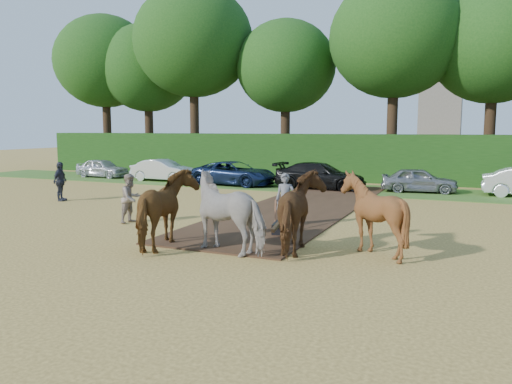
{
  "coord_description": "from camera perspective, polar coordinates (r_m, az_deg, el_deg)",
  "views": [
    {
      "loc": [
        8.13,
        -13.11,
        3.37
      ],
      "look_at": [
        1.98,
        0.98,
        1.4
      ],
      "focal_mm": 35.0,
      "sensor_mm": 36.0,
      "label": 1
    }
  ],
  "objects": [
    {
      "name": "spectator_near",
      "position": [
        18.38,
        -14.12,
        -0.71
      ],
      "size": [
        0.76,
        0.93,
        1.76
      ],
      "primitive_type": "imported",
      "rotation": [
        0.0,
        0.0,
        1.45
      ],
      "color": "#B6A28F",
      "rests_on": "ground"
    },
    {
      "name": "plough_team",
      "position": [
        13.75,
        1.45,
        -2.23
      ],
      "size": [
        7.37,
        5.97,
        2.21
      ],
      "color": "brown",
      "rests_on": "ground"
    },
    {
      "name": "church",
      "position": [
        69.02,
        20.65,
        15.47
      ],
      "size": [
        5.2,
        5.2,
        27.0
      ],
      "color": "slate",
      "rests_on": "ground"
    },
    {
      "name": "earth_strip",
      "position": [
        21.44,
        5.27,
        -1.71
      ],
      "size": [
        4.5,
        17.0,
        0.05
      ],
      "primitive_type": "cube",
      "color": "#472D1C",
      "rests_on": "ground"
    },
    {
      "name": "spectator_far",
      "position": [
        24.89,
        -21.47,
        1.13
      ],
      "size": [
        0.74,
        1.15,
        1.83
      ],
      "primitive_type": "imported",
      "rotation": [
        0.0,
        0.0,
        1.87
      ],
      "color": "#282B35",
      "rests_on": "ground"
    },
    {
      "name": "hedgerow",
      "position": [
        32.69,
        9.16,
        3.92
      ],
      "size": [
        46.0,
        1.6,
        3.0
      ],
      "primitive_type": "cube",
      "color": "#14380F",
      "rests_on": "ground"
    },
    {
      "name": "treeline",
      "position": [
        36.59,
        8.04,
        16.03
      ],
      "size": [
        48.7,
        10.6,
        14.21
      ],
      "color": "#382616",
      "rests_on": "ground"
    },
    {
      "name": "ground",
      "position": [
        15.79,
        -8.06,
        -5.1
      ],
      "size": [
        120.0,
        120.0,
        0.0
      ],
      "primitive_type": "plane",
      "color": "gold",
      "rests_on": "ground"
    },
    {
      "name": "grass_verge",
      "position": [
        28.5,
        6.84,
        0.48
      ],
      "size": [
        50.0,
        5.0,
        0.03
      ],
      "primitive_type": "cube",
      "color": "#38601E",
      "rests_on": "ground"
    },
    {
      "name": "parked_cars",
      "position": [
        28.1,
        8.48,
        1.76
      ],
      "size": [
        35.54,
        3.77,
        1.48
      ],
      "color": "silver",
      "rests_on": "ground"
    }
  ]
}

